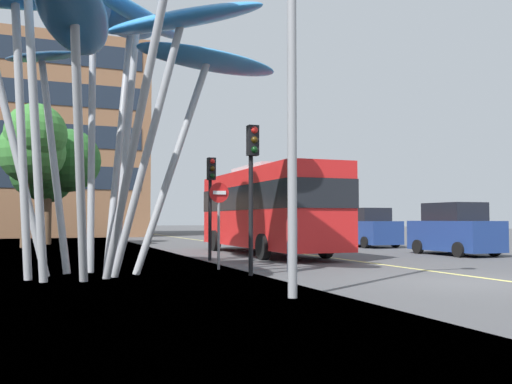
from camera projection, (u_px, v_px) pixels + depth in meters
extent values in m
cube|color=#4C4C4F|center=(461.00, 284.00, 13.17)|extent=(120.00, 240.00, 0.10)
cube|color=#E0D666|center=(501.00, 280.00, 13.60)|extent=(0.16, 144.00, 0.01)
cube|color=red|center=(266.00, 209.00, 23.66)|extent=(2.68, 10.71, 3.15)
cube|color=black|center=(266.00, 198.00, 23.69)|extent=(2.71, 10.82, 1.01)
cube|color=yellow|center=(229.00, 186.00, 28.67)|extent=(1.40, 0.12, 0.36)
cube|color=#B2B2B7|center=(266.00, 169.00, 23.75)|extent=(1.96, 3.76, 0.24)
cylinder|color=black|center=(266.00, 240.00, 27.14)|extent=(0.29, 0.96, 0.96)
cylinder|color=black|center=(215.00, 241.00, 26.25)|extent=(0.29, 0.96, 0.96)
cylinder|color=black|center=(325.00, 246.00, 21.29)|extent=(0.29, 0.96, 0.96)
cylinder|color=black|center=(263.00, 247.00, 20.40)|extent=(0.29, 0.96, 0.96)
cylinder|color=#9EA0A5|center=(173.00, 164.00, 15.44)|extent=(2.18, 0.24, 6.09)
ellipsoid|color=#4299E0|center=(208.00, 60.00, 15.96)|extent=(4.14, 1.45, 0.83)
cylinder|color=#9EA0A5|center=(127.00, 139.00, 15.96)|extent=(0.94, 0.93, 7.56)
ellipsoid|color=#4299E0|center=(138.00, 15.00, 16.56)|extent=(3.78, 3.73, 0.71)
cylinder|color=#9EA0A5|center=(120.00, 140.00, 16.72)|extent=(1.10, 1.93, 7.74)
ellipsoid|color=#388EDB|center=(131.00, 25.00, 17.83)|extent=(2.71, 3.42, 0.63)
cylinder|color=#9EA0A5|center=(92.00, 138.00, 16.17)|extent=(0.29, 1.41, 7.71)
ellipsoid|color=#4299E0|center=(93.00, 15.00, 16.93)|extent=(1.41, 3.81, 0.62)
cylinder|color=#9EA0A5|center=(54.00, 161.00, 15.73)|extent=(1.03, 1.52, 6.28)
ellipsoid|color=#4299E0|center=(41.00, 57.00, 16.33)|extent=(2.86, 3.25, 0.84)
cylinder|color=#9EA0A5|center=(10.00, 130.00, 14.48)|extent=(2.10, 0.78, 7.67)
cylinder|color=#9EA0A5|center=(21.00, 137.00, 13.67)|extent=(0.66, 0.34, 6.99)
cylinder|color=#9EA0A5|center=(35.00, 132.00, 13.04)|extent=(0.77, 0.69, 7.07)
cylinder|color=#9EA0A5|center=(79.00, 157.00, 12.58)|extent=(0.63, 1.98, 5.84)
ellipsoid|color=#388EDB|center=(74.00, 17.00, 11.84)|extent=(2.29, 4.51, 0.94)
cylinder|color=#9EA0A5|center=(138.00, 124.00, 13.21)|extent=(1.37, 2.66, 7.56)
cylinder|color=#9EA0A5|center=(148.00, 149.00, 14.24)|extent=(1.76, 1.35, 6.62)
ellipsoid|color=#388EDB|center=(182.00, 19.00, 14.17)|extent=(4.23, 3.57, 1.03)
cylinder|color=black|center=(251.00, 201.00, 14.79)|extent=(0.12, 0.12, 3.96)
cube|color=black|center=(253.00, 141.00, 14.74)|extent=(0.28, 0.24, 0.80)
sphere|color=red|center=(254.00, 130.00, 14.63)|extent=(0.18, 0.18, 0.18)
sphere|color=#3A2707|center=(254.00, 140.00, 14.62)|extent=(0.18, 0.18, 0.18)
sphere|color=black|center=(254.00, 150.00, 14.60)|extent=(0.18, 0.18, 0.18)
cylinder|color=black|center=(210.00, 209.00, 20.10)|extent=(0.12, 0.12, 3.69)
cube|color=black|center=(211.00, 169.00, 20.04)|extent=(0.28, 0.24, 0.80)
sphere|color=red|center=(212.00, 161.00, 19.94)|extent=(0.18, 0.18, 0.18)
sphere|color=#3A2707|center=(212.00, 169.00, 19.92)|extent=(0.18, 0.18, 0.18)
sphere|color=black|center=(212.00, 176.00, 19.91)|extent=(0.18, 0.18, 0.18)
cube|color=navy|center=(454.00, 236.00, 23.23)|extent=(1.77, 4.06, 1.24)
cube|color=black|center=(454.00, 212.00, 23.28)|extent=(1.63, 2.23, 0.75)
cylinder|color=black|center=(451.00, 246.00, 24.70)|extent=(0.20, 0.60, 0.60)
cylinder|color=black|center=(418.00, 247.00, 24.06)|extent=(0.20, 0.60, 0.60)
cylinder|color=black|center=(494.00, 249.00, 22.36)|extent=(0.20, 0.60, 0.60)
cylinder|color=black|center=(459.00, 250.00, 21.72)|extent=(0.20, 0.60, 0.60)
cube|color=navy|center=(367.00, 232.00, 30.08)|extent=(1.84, 4.11, 1.20)
cube|color=black|center=(367.00, 215.00, 30.13)|extent=(1.69, 2.26, 0.70)
cylinder|color=black|center=(369.00, 240.00, 31.58)|extent=(0.20, 0.60, 0.60)
cylinder|color=black|center=(340.00, 241.00, 30.92)|extent=(0.20, 0.60, 0.60)
cylinder|color=black|center=(395.00, 242.00, 29.20)|extent=(0.20, 0.60, 0.60)
cylinder|color=black|center=(365.00, 242.00, 28.54)|extent=(0.20, 0.60, 0.60)
cylinder|color=gray|center=(292.00, 109.00, 10.73)|extent=(0.18, 0.18, 7.22)
cylinder|color=brown|center=(25.00, 210.00, 29.22)|extent=(0.41, 0.41, 3.96)
sphere|color=#387A33|center=(36.00, 134.00, 28.99)|extent=(3.16, 3.16, 3.16)
sphere|color=#387A33|center=(35.00, 130.00, 30.31)|extent=(2.63, 2.63, 2.63)
sphere|color=#387A33|center=(32.00, 151.00, 29.36)|extent=(3.44, 3.44, 3.44)
cylinder|color=brown|center=(47.00, 216.00, 33.01)|extent=(0.47, 0.47, 3.32)
sphere|color=#286028|center=(36.00, 173.00, 32.95)|extent=(2.97, 2.97, 2.97)
sphere|color=#286028|center=(40.00, 167.00, 32.39)|extent=(2.78, 2.78, 2.78)
sphere|color=#286028|center=(47.00, 177.00, 33.64)|extent=(3.14, 3.14, 3.14)
sphere|color=#286028|center=(69.00, 160.00, 33.33)|extent=(3.79, 3.79, 3.79)
cylinder|color=#2D3342|center=(292.00, 256.00, 15.88)|extent=(0.29, 0.29, 0.86)
cylinder|color=maroon|center=(292.00, 230.00, 15.92)|extent=(0.34, 0.34, 0.66)
sphere|color=beige|center=(292.00, 214.00, 15.94)|extent=(0.22, 0.22, 0.22)
cylinder|color=gray|center=(219.00, 226.00, 16.61)|extent=(0.08, 0.08, 2.58)
cylinder|color=red|center=(219.00, 193.00, 16.63)|extent=(0.60, 0.03, 0.60)
cube|color=white|center=(219.00, 193.00, 16.60)|extent=(0.40, 0.04, 0.11)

